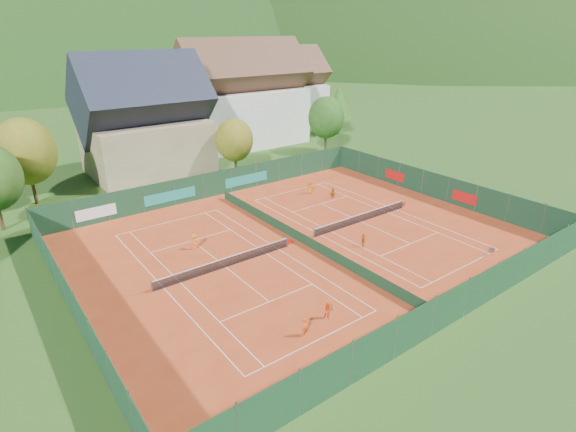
# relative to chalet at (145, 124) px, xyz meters

# --- Properties ---
(ground) EXTENTS (600.00, 600.00, 0.00)m
(ground) POSITION_rel_chalet_xyz_m (3.00, -30.00, -6.64)
(ground) COLOR #264D18
(ground) RESTS_ON ground
(clay_pad) EXTENTS (40.00, 32.00, 0.01)m
(clay_pad) POSITION_rel_chalet_xyz_m (3.00, -30.00, -6.62)
(clay_pad) COLOR #B23A1A
(clay_pad) RESTS_ON ground
(court_markings_left) EXTENTS (11.03, 23.83, 0.00)m
(court_markings_left) POSITION_rel_chalet_xyz_m (-5.00, -30.00, -6.61)
(court_markings_left) COLOR white
(court_markings_left) RESTS_ON ground
(court_markings_right) EXTENTS (11.03, 23.83, 0.00)m
(court_markings_right) POSITION_rel_chalet_xyz_m (11.00, -30.00, -6.61)
(court_markings_right) COLOR white
(court_markings_right) RESTS_ON ground
(tennis_net_left) EXTENTS (13.30, 0.10, 1.02)m
(tennis_net_left) POSITION_rel_chalet_xyz_m (-4.85, -30.00, -6.12)
(tennis_net_left) COLOR #59595B
(tennis_net_left) RESTS_ON ground
(tennis_net_right) EXTENTS (13.30, 0.10, 1.02)m
(tennis_net_right) POSITION_rel_chalet_xyz_m (11.15, -30.00, -6.12)
(tennis_net_right) COLOR #59595B
(tennis_net_right) RESTS_ON ground
(court_divider) EXTENTS (0.03, 28.80, 1.00)m
(court_divider) POSITION_rel_chalet_xyz_m (3.00, -30.00, -6.12)
(court_divider) COLOR #12331E
(court_divider) RESTS_ON ground
(fence_north) EXTENTS (40.00, 0.10, 3.00)m
(fence_north) POSITION_rel_chalet_xyz_m (2.54, -14.01, -5.16)
(fence_north) COLOR #143720
(fence_north) RESTS_ON ground
(fence_south) EXTENTS (40.00, 0.04, 3.00)m
(fence_south) POSITION_rel_chalet_xyz_m (3.00, -46.00, -5.12)
(fence_south) COLOR #153A1F
(fence_south) RESTS_ON ground
(fence_west) EXTENTS (0.04, 32.00, 3.00)m
(fence_west) POSITION_rel_chalet_xyz_m (-17.00, -30.00, -5.12)
(fence_west) COLOR #153B24
(fence_west) RESTS_ON ground
(fence_east) EXTENTS (0.09, 32.00, 3.00)m
(fence_east) POSITION_rel_chalet_xyz_m (23.00, -29.95, -5.14)
(fence_east) COLOR #12331F
(fence_east) RESTS_ON ground
(chalet) EXTENTS (16.20, 12.00, 16.00)m
(chalet) POSITION_rel_chalet_xyz_m (0.00, 0.00, 0.00)
(chalet) COLOR tan
(chalet) RESTS_ON ground
(hotel_block_a) EXTENTS (21.60, 11.00, 17.25)m
(hotel_block_a) POSITION_rel_chalet_xyz_m (19.00, 6.00, 0.76)
(hotel_block_a) COLOR silver
(hotel_block_a) RESTS_ON ground
(hotel_block_b) EXTENTS (17.28, 10.00, 15.50)m
(hotel_block_b) POSITION_rel_chalet_xyz_m (33.00, 14.00, -0.01)
(hotel_block_b) COLOR silver
(hotel_block_b) RESTS_ON ground
(tree_west_mid) EXTENTS (6.44, 6.44, 9.78)m
(tree_west_mid) POSITION_rel_chalet_xyz_m (-15.00, -4.00, -0.56)
(tree_west_mid) COLOR #4D341B
(tree_west_mid) RESTS_ON ground
(tree_center) EXTENTS (5.01, 5.01, 7.60)m
(tree_center) POSITION_rel_chalet_xyz_m (9.00, -8.00, -1.91)
(tree_center) COLOR #4B341A
(tree_center) RESTS_ON ground
(tree_east_front) EXTENTS (5.72, 5.72, 8.69)m
(tree_east_front) POSITION_rel_chalet_xyz_m (27.00, -6.00, -1.23)
(tree_east_front) COLOR #453018
(tree_east_front) RESTS_ON ground
(tree_east_mid) EXTENTS (5.04, 5.04, 9.00)m
(tree_east_mid) POSITION_rel_chalet_xyz_m (37.00, 2.00, -0.56)
(tree_east_mid) COLOR #412817
(tree_east_mid) RESTS_ON ground
(tree_east_back) EXTENTS (7.15, 7.15, 10.86)m
(tree_east_back) POSITION_rel_chalet_xyz_m (29.00, 10.00, 0.12)
(tree_east_back) COLOR #4A2F1A
(tree_east_back) RESTS_ON ground
(mountain_backdrop) EXTENTS (820.00, 530.00, 242.00)m
(mountain_backdrop) POSITION_rel_chalet_xyz_m (31.54, 203.48, -46.26)
(mountain_backdrop) COLOR black
(mountain_backdrop) RESTS_ON ground
(ball_hopper) EXTENTS (0.34, 0.34, 0.80)m
(ball_hopper) POSITION_rel_chalet_xyz_m (14.84, -42.16, -6.07)
(ball_hopper) COLOR slate
(ball_hopper) RESTS_ON ground
(loose_ball_0) EXTENTS (0.07, 0.07, 0.07)m
(loose_ball_0) POSITION_rel_chalet_xyz_m (-4.74, -38.49, -6.59)
(loose_ball_0) COLOR #CCD833
(loose_ball_0) RESTS_ON ground
(loose_ball_1) EXTENTS (0.07, 0.07, 0.07)m
(loose_ball_1) POSITION_rel_chalet_xyz_m (6.07, -37.18, -6.59)
(loose_ball_1) COLOR #CCD833
(loose_ball_1) RESTS_ON ground
(loose_ball_2) EXTENTS (0.07, 0.07, 0.07)m
(loose_ball_2) POSITION_rel_chalet_xyz_m (4.96, -24.47, -6.59)
(loose_ball_2) COLOR #CCD833
(loose_ball_2) RESTS_ON ground
(loose_ball_3) EXTENTS (0.07, 0.07, 0.07)m
(loose_ball_3) POSITION_rel_chalet_xyz_m (1.33, -21.76, -6.59)
(loose_ball_3) COLOR #CCD833
(loose_ball_3) RESTS_ON ground
(loose_ball_4) EXTENTS (0.07, 0.07, 0.07)m
(loose_ball_4) POSITION_rel_chalet_xyz_m (14.72, -30.73, -6.59)
(loose_ball_4) COLOR #CCD833
(loose_ball_4) RESTS_ON ground
(player_left_near) EXTENTS (0.58, 0.47, 1.39)m
(player_left_near) POSITION_rel_chalet_xyz_m (-5.36, -41.05, -5.93)
(player_left_near) COLOR orange
(player_left_near) RESTS_ON ground
(player_left_mid) EXTENTS (0.75, 0.72, 1.22)m
(player_left_mid) POSITION_rel_chalet_xyz_m (-2.93, -40.50, -6.01)
(player_left_mid) COLOR #FC4E16
(player_left_mid) RESTS_ON ground
(player_left_far) EXTENTS (1.11, 0.90, 1.49)m
(player_left_far) POSITION_rel_chalet_xyz_m (-5.58, -25.36, -5.88)
(player_left_far) COLOR orange
(player_left_far) RESTS_ON ground
(player_right_near) EXTENTS (0.77, 0.75, 1.30)m
(player_right_near) POSITION_rel_chalet_xyz_m (7.00, -34.12, -5.97)
(player_right_near) COLOR #D45D12
(player_right_near) RESTS_ON ground
(player_right_far_a) EXTENTS (0.85, 0.64, 1.57)m
(player_right_far_a) POSITION_rel_chalet_xyz_m (12.05, -20.22, -5.84)
(player_right_far_a) COLOR orange
(player_right_far_a) RESTS_ON ground
(player_right_far_b) EXTENTS (1.23, 0.59, 1.28)m
(player_right_far_b) POSITION_rel_chalet_xyz_m (13.25, -23.02, -5.99)
(player_right_far_b) COLOR #D56312
(player_right_far_b) RESTS_ON ground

